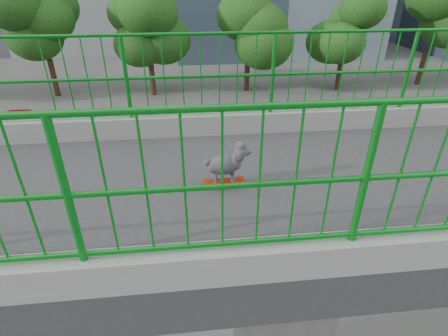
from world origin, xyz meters
name	(u,v)px	position (x,y,z in m)	size (l,w,h in m)	color
road	(213,165)	(-13.00, 0.00, 0.01)	(18.00, 90.00, 0.02)	black
footbridge	(283,286)	(0.00, 0.00, 5.22)	(3.00, 24.00, 7.00)	#2D2D2F
railing	(297,162)	(0.00, 0.00, 7.21)	(3.00, 24.00, 1.42)	gray
street_trees	(212,34)	(-26.03, 1.06, 4.72)	(5.30, 60.40, 7.26)	black
skateboard	(224,182)	(0.07, -0.85, 7.05)	(0.16, 0.47, 0.06)	red
poodle	(226,163)	(0.07, -0.82, 7.29)	(0.23, 0.52, 0.43)	#312E34
car_0	(320,234)	(-6.00, 3.34, 0.77)	(1.82, 4.53, 1.54)	red
car_1	(84,200)	(-9.20, -5.75, 0.76)	(1.60, 4.59, 1.51)	#939297
car_2	(323,153)	(-12.40, 5.80, 0.70)	(2.32, 5.04, 1.40)	silver
car_3	(306,128)	(-15.60, 5.88, 0.77)	(2.15, 5.30, 1.54)	red
car_4	(25,121)	(-18.80, -11.66, 0.74)	(1.75, 4.35, 1.48)	red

